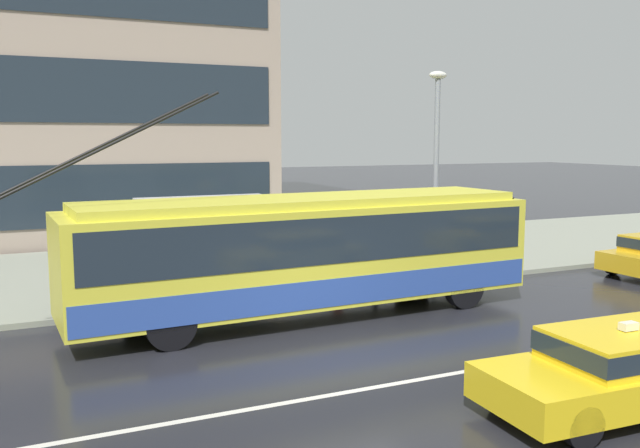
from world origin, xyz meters
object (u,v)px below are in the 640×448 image
at_px(pedestrian_at_shelter, 376,223).
at_px(pedestrian_approaching_curb, 338,220).
at_px(street_lamp, 436,153).
at_px(pedestrian_walking_past, 411,224).
at_px(bus_shelter, 205,218).
at_px(trolleybus, 308,250).
at_px(taxi_oncoming_near, 621,366).

bearing_deg(pedestrian_at_shelter, pedestrian_approaching_curb, 127.81).
bearing_deg(pedestrian_at_shelter, street_lamp, -11.20).
height_order(pedestrian_walking_past, street_lamp, street_lamp).
bearing_deg(pedestrian_walking_past, street_lamp, 20.45).
xyz_separation_m(bus_shelter, pedestrian_at_shelter, (5.08, -0.59, -0.33)).
xyz_separation_m(bus_shelter, street_lamp, (6.96, -0.96, 1.75)).
height_order(trolleybus, pedestrian_approaching_curb, trolleybus).
distance_m(pedestrian_at_shelter, street_lamp, 2.83).
height_order(taxi_oncoming_near, pedestrian_at_shelter, pedestrian_at_shelter).
distance_m(bus_shelter, pedestrian_walking_past, 5.99).
relative_size(bus_shelter, pedestrian_at_shelter, 1.85).
distance_m(bus_shelter, street_lamp, 7.24).
bearing_deg(pedestrian_walking_past, taxi_oncoming_near, -102.73).
bearing_deg(trolleybus, bus_shelter, 112.02).
distance_m(trolleybus, taxi_oncoming_near, 7.59).
bearing_deg(pedestrian_at_shelter, pedestrian_walking_past, -46.81).
relative_size(bus_shelter, street_lamp, 0.60).
xyz_separation_m(pedestrian_at_shelter, pedestrian_walking_past, (0.75, -0.79, 0.03)).
distance_m(trolleybus, pedestrian_at_shelter, 4.74).
bearing_deg(pedestrian_approaching_curb, street_lamp, -27.30).
distance_m(pedestrian_approaching_curb, street_lamp, 3.62).
bearing_deg(trolleybus, pedestrian_walking_past, 28.09).
relative_size(taxi_oncoming_near, pedestrian_approaching_curb, 2.31).
relative_size(trolleybus, pedestrian_at_shelter, 6.48).
height_order(trolleybus, pedestrian_at_shelter, trolleybus).
relative_size(taxi_oncoming_near, bus_shelter, 1.23).
relative_size(trolleybus, taxi_oncoming_near, 2.85).
height_order(pedestrian_approaching_curb, street_lamp, street_lamp).
distance_m(taxi_oncoming_near, pedestrian_at_shelter, 10.46).
xyz_separation_m(trolleybus, pedestrian_walking_past, (4.33, 2.31, 0.15)).
distance_m(trolleybus, street_lamp, 6.49).
relative_size(taxi_oncoming_near, pedestrian_walking_past, 2.20).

